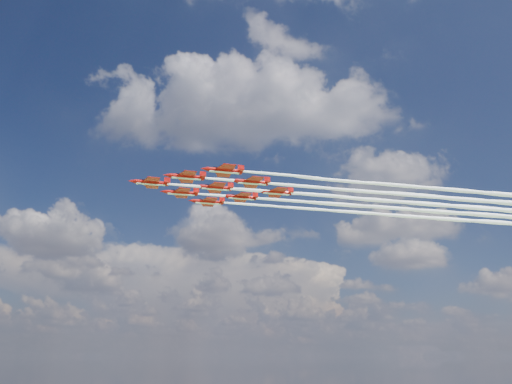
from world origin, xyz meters
TOP-DOWN VIEW (x-y plane):
  - jet_lead at (43.25, 24.11)m, footprint 139.54×57.94m
  - jet_row2_port at (54.57, 20.70)m, footprint 139.54×57.94m
  - jet_row2_starb at (49.25, 34.30)m, footprint 139.54×57.94m
  - jet_row3_port at (65.90, 17.28)m, footprint 139.54×57.94m
  - jet_row3_centre at (60.58, 30.89)m, footprint 139.54×57.94m
  - jet_row3_starb at (55.26, 44.50)m, footprint 139.54×57.94m
  - jet_row4_port at (71.90, 27.47)m, footprint 139.54×57.94m
  - jet_row4_starb at (66.58, 41.08)m, footprint 139.54×57.94m
  - jet_tail at (77.91, 37.66)m, footprint 139.54×57.94m

SIDE VIEW (x-z plane):
  - jet_lead at x=43.25m, z-range 71.77..74.68m
  - jet_row2_port at x=54.57m, z-range 71.77..74.68m
  - jet_row2_starb at x=49.25m, z-range 71.77..74.68m
  - jet_row3_port at x=65.90m, z-range 71.77..74.68m
  - jet_row3_centre at x=60.58m, z-range 71.77..74.68m
  - jet_row3_starb at x=55.26m, z-range 71.77..74.68m
  - jet_row4_port at x=71.90m, z-range 71.77..74.68m
  - jet_row4_starb at x=66.58m, z-range 71.77..74.68m
  - jet_tail at x=77.91m, z-range 71.77..74.68m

